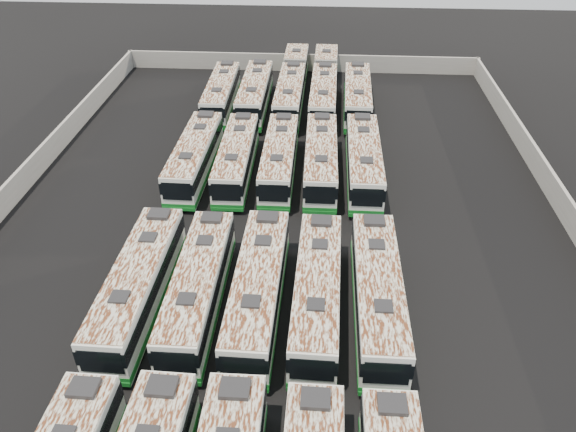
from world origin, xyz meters
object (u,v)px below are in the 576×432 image
object	(u,v)px
bus_midback_left	(237,158)
bus_midfront_left	(198,287)
bus_midback_far_left	(195,157)
bus_midfront_right	(317,292)
bus_back_center	(292,84)
bus_back_far_left	(221,94)
bus_back_far_right	(357,96)
bus_midback_far_right	(364,161)
bus_midback_center	(279,159)
bus_midfront_far_right	(378,293)
bus_back_right	(324,85)
bus_midfront_center	(258,289)
bus_midback_right	(321,159)
bus_midfront_far_left	(139,285)
bus_back_left	(255,94)

from	to	relation	value
bus_midback_left	bus_midfront_left	bearing A→B (deg)	-90.58
bus_midback_far_left	bus_midfront_right	bearing A→B (deg)	-55.81
bus_midfront_left	bus_midfront_right	bearing A→B (deg)	0.14
bus_back_center	bus_midback_far_left	bearing A→B (deg)	-111.94
bus_back_far_left	bus_back_far_right	world-z (taller)	bus_back_far_right
bus_midback_far_right	bus_midback_center	bearing A→B (deg)	179.78
bus_midfront_far_right	bus_back_far_right	world-z (taller)	bus_midfront_far_right
bus_midback_far_right	bus_back_right	xyz separation A→B (m)	(-3.62, 17.93, -0.03)
bus_midfront_center	bus_midback_right	distance (m)	17.69
bus_midfront_far_right	bus_midback_right	distance (m)	17.62
bus_midfront_far_right	bus_midback_far_left	world-z (taller)	bus_midfront_far_right
bus_midfront_right	bus_back_right	xyz separation A→B (m)	(0.06, 35.15, 0.00)
bus_midfront_far_left	bus_back_left	distance (m)	32.21
bus_midback_far_left	bus_back_far_right	size ratio (longest dim) A/B	0.98
bus_midfront_far_right	bus_back_left	distance (m)	33.73
bus_midback_left	bus_back_far_right	bearing A→B (deg)	52.39
bus_midfront_far_right	bus_midback_far_left	distance (m)	22.62
bus_back_right	bus_midback_right	bearing A→B (deg)	-89.23
bus_midback_center	bus_midback_right	bearing A→B (deg)	0.31
bus_midfront_far_right	bus_back_far_left	distance (m)	35.09
bus_midback_far_left	bus_midback_far_right	size ratio (longest dim) A/B	0.98
bus_midback_left	bus_back_right	distance (m)	19.51
bus_midfront_right	bus_back_right	size ratio (longest dim) A/B	0.64
bus_midback_center	bus_back_right	bearing A→B (deg)	78.16
bus_midback_far_left	bus_back_far_left	distance (m)	14.73
bus_back_center	bus_midfront_far_left	bearing A→B (deg)	-101.42
bus_midfront_left	bus_midback_far_left	world-z (taller)	bus_midback_far_left
bus_back_left	bus_midback_center	bearing A→B (deg)	-75.27
bus_back_left	bus_back_center	xyz separation A→B (m)	(3.92, 3.28, -0.04)
bus_midfront_far_left	bus_back_far_right	xyz separation A→B (m)	(14.94, 32.09, -0.02)
bus_midfront_center	bus_midfront_right	bearing A→B (deg)	1.09
bus_midfront_left	bus_back_left	distance (m)	31.89
bus_midfront_far_left	bus_midback_right	world-z (taller)	bus_midfront_far_left
bus_midfront_left	bus_back_right	size ratio (longest dim) A/B	0.63
bus_midfront_far_right	bus_midfront_right	bearing A→B (deg)	-178.65
bus_back_far_left	bus_midfront_center	bearing A→B (deg)	-77.66
bus_midback_center	bus_back_far_right	distance (m)	16.44
bus_midback_left	bus_back_center	distance (m)	18.42
bus_midfront_right	bus_midback_center	distance (m)	17.68
bus_midfront_far_left	bus_midfront_center	xyz separation A→B (m)	(7.57, 0.10, 0.00)
bus_midfront_center	bus_midfront_right	world-z (taller)	bus_midfront_center
bus_midfront_far_right	bus_back_far_right	bearing A→B (deg)	90.08
bus_back_center	bus_midfront_far_right	bearing A→B (deg)	-77.37
bus_midback_right	bus_midfront_far_left	bearing A→B (deg)	-123.13
bus_midfront_center	bus_back_right	xyz separation A→B (m)	(3.75, 35.16, -0.04)
bus_midback_left	bus_back_far_left	size ratio (longest dim) A/B	1.00
bus_midfront_far_right	bus_back_left	xyz separation A→B (m)	(-11.26, 31.80, 0.01)
bus_midfront_right	bus_back_far_right	world-z (taller)	bus_back_far_right
bus_midfront_right	bus_back_center	size ratio (longest dim) A/B	0.64
bus_midback_left	bus_midback_far_left	bearing A→B (deg)	-179.63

